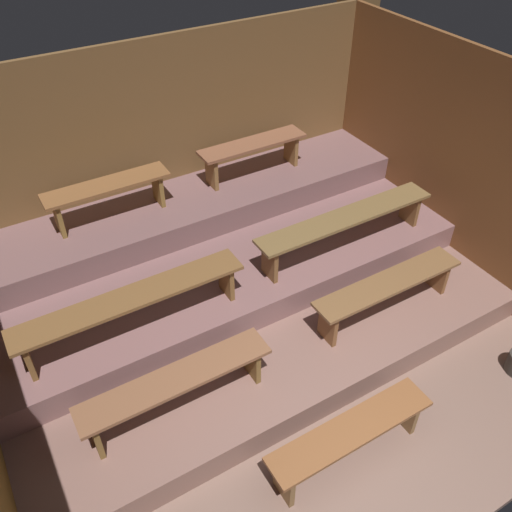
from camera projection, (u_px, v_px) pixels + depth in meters
The scene contains 13 objects.
ground at pixel (262, 343), 6.03m from camera, with size 6.22×5.23×0.08m, color #7A5D50.
wall_back at pixel (168, 148), 6.63m from camera, with size 6.22×0.06×2.69m, color brown.
wall_right at pixel (467, 171), 6.22m from camera, with size 0.06×5.23×2.69m, color brown.
platform_lower at pixel (238, 302), 6.26m from camera, with size 5.42×3.36×0.31m, color #805C52.
platform_middle at pixel (216, 256), 6.41m from camera, with size 5.42×2.30×0.31m, color #7F5958.
platform_upper at pixel (191, 208), 6.64m from camera, with size 5.42×1.01×0.31m, color #785555.
bench_floor_center at pixel (350, 435), 4.71m from camera, with size 1.60×0.33×0.44m.
bench_lower_left at pixel (176, 384), 4.74m from camera, with size 1.77×0.33×0.44m.
bench_lower_right at pixel (388, 288), 5.70m from camera, with size 1.77×0.33×0.44m.
bench_middle_left at pixel (132, 303), 5.07m from camera, with size 2.24×0.33×0.44m.
bench_middle_right at pixel (346, 222), 6.06m from camera, with size 2.24×0.33×0.44m.
bench_upper_left at pixel (108, 192), 6.01m from camera, with size 1.40×0.33×0.44m.
bench_upper_right at pixel (253, 150), 6.75m from camera, with size 1.40×0.33×0.44m.
Camera 1 is at (-2.11, -1.20, 4.56)m, focal length 37.94 mm.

